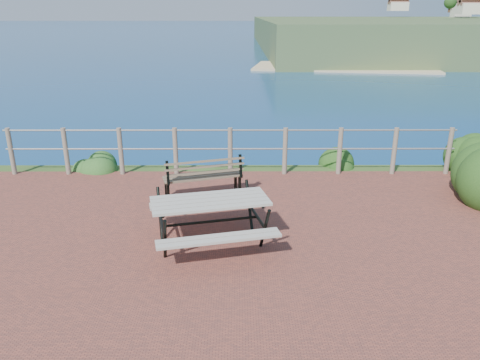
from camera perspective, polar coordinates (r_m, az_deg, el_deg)
The scene contains 8 objects.
ground at distance 6.91m, azimuth -1.62°, elevation -8.51°, with size 10.00×7.00×0.12m, color brown.
ocean at distance 206.10m, azimuth -0.23°, elevation 19.00°, with size 1200.00×1200.00×0.00m, color #165C84.
safety_railing at distance 9.81m, azimuth -1.19°, elevation 3.84°, with size 9.40×0.10×1.00m.
picnic_table at distance 6.86m, azimuth -3.63°, elevation -4.53°, with size 1.80×1.43×0.71m.
park_bench at distance 8.60m, azimuth -4.59°, elevation 1.21°, with size 1.49×0.77×0.82m.
shrub_right_edge at distance 11.37m, azimuth 25.89°, elevation 1.04°, with size 1.06×1.06×1.52m, color #1D4515.
shrub_lip_west at distance 10.93m, azimuth -17.10°, elevation 1.49°, with size 0.85×0.85×0.62m, color #29531F.
shrub_lip_east at distance 10.89m, azimuth 10.77°, elevation 1.97°, with size 0.86×0.86×0.63m, color #1D4515.
Camera 1 is at (0.18, -6.08, 3.29)m, focal length 35.00 mm.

